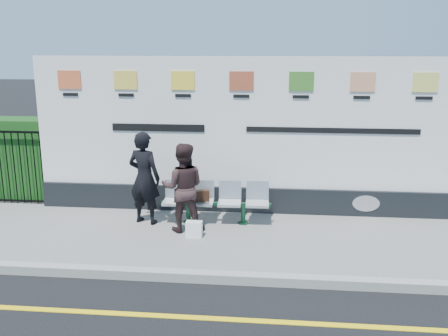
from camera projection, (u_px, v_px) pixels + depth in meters
name	position (u px, v px, depth m)	size (l,w,h in m)	color
ground	(181.00, 317.00, 6.28)	(80.00, 80.00, 0.00)	black
pavement	(207.00, 238.00, 8.68)	(14.00, 3.00, 0.12)	slate
kerb	(193.00, 276.00, 7.23)	(14.00, 0.18, 0.14)	gray
yellow_line	(181.00, 317.00, 6.28)	(14.00, 0.10, 0.01)	yellow
billboard	(241.00, 146.00, 9.60)	(8.00, 0.30, 3.00)	black
hedge	(5.00, 158.00, 10.63)	(2.35, 0.70, 1.70)	#174615
bench	(216.00, 212.00, 9.18)	(1.94, 0.52, 0.42)	#ADB3B6
woman_left	(144.00, 178.00, 9.05)	(0.62, 0.41, 1.71)	black
woman_right	(183.00, 188.00, 8.68)	(0.77, 0.60, 1.58)	#322020
handbag_brown	(202.00, 196.00, 9.12)	(0.26, 0.11, 0.21)	black
carrier_bag_white	(194.00, 229.00, 8.53)	(0.27, 0.16, 0.27)	white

